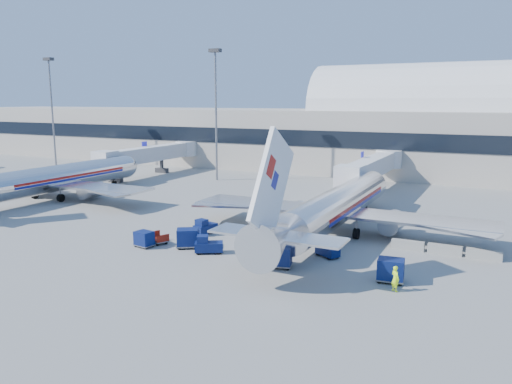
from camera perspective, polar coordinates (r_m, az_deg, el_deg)
The scene contains 21 objects.
ground at distance 53.75m, azimuth -2.75°, elevation -4.62°, with size 260.00×260.00×0.00m, color gray.
terminal at distance 108.64m, azimuth 5.55°, elevation 6.99°, with size 170.00×28.15×21.00m.
airliner_main at distance 53.21m, azimuth 9.07°, elevation -1.66°, with size 32.00×37.26×12.07m.
airliner_mid at distance 76.85m, azimuth -22.29°, elevation 1.40°, with size 32.00×37.26×12.07m.
jetbridge_near at distance 78.71m, azimuth 13.28°, elevation 2.84°, with size 4.40×27.50×6.25m.
jetbridge_mid at distance 97.32m, azimuth -11.57°, elevation 4.31°, with size 4.40×27.50×6.25m.
mast_far_west at distance 113.91m, azimuth -22.37°, elevation 10.09°, with size 2.00×1.20×22.60m.
mast_west at distance 87.91m, azimuth -4.62°, elevation 10.95°, with size 2.00×1.20×22.60m.
barrier_near at distance 49.63m, azimuth 16.96°, elevation -5.82°, with size 3.00×0.55×0.90m, color #9E9E96.
barrier_mid at distance 49.24m, azimuth 20.76°, elevation -6.18°, with size 3.00×0.55×0.90m, color #9E9E96.
barrier_far at distance 49.06m, azimuth 24.61°, elevation -6.52°, with size 3.00×0.55×0.90m, color #9E9E96.
tug_lead at distance 46.58m, azimuth -5.54°, elevation -6.05°, with size 2.89×2.42×1.69m.
tug_right at distance 45.86m, azimuth 8.12°, elevation -6.52°, with size 2.48×2.05×1.45m.
tug_left at distance 53.16m, azimuth -5.89°, elevation -4.00°, with size 1.81×2.75×1.65m.
cart_train_a at distance 48.39m, azimuth -7.50°, elevation -5.36°, with size 2.29×2.17×1.61m.
cart_train_b at distance 48.40m, azimuth -7.82°, elevation -5.20°, with size 2.62×2.46×1.85m.
cart_train_c at distance 49.42m, azimuth -12.66°, elevation -5.23°, with size 1.93×1.59×1.55m.
cart_solo_near at distance 42.54m, azimuth 2.75°, elevation -7.35°, with size 2.37×2.02×1.81m.
cart_solo_far at distance 40.57m, azimuth 15.15°, elevation -8.58°, with size 2.26×1.83×1.84m.
cart_open_red at distance 50.46m, azimuth -11.04°, elevation -5.37°, with size 2.35×2.05×0.52m.
ramp_worker at distance 38.80m, azimuth 15.63°, elevation -9.51°, with size 0.71×0.47×1.95m, color #BDF219.
Camera 1 is at (25.60, -45.15, 13.95)m, focal length 35.00 mm.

